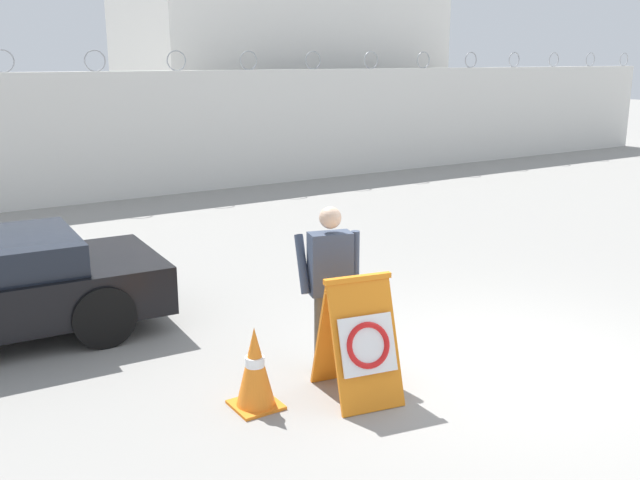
# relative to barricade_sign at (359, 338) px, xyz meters

# --- Properties ---
(ground_plane) EXTENTS (90.00, 90.00, 0.00)m
(ground_plane) POSITION_rel_barricade_sign_xyz_m (1.76, -0.29, -0.59)
(ground_plane) COLOR gray
(perimeter_wall) EXTENTS (36.00, 0.30, 3.29)m
(perimeter_wall) POSITION_rel_barricade_sign_xyz_m (1.76, 10.86, 0.83)
(perimeter_wall) COLOR silver
(perimeter_wall) RESTS_ON ground_plane
(building_block) EXTENTS (9.31, 5.18, 5.07)m
(building_block) POSITION_rel_barricade_sign_xyz_m (7.81, 14.96, 1.95)
(building_block) COLOR silver
(building_block) RESTS_ON ground_plane
(barricade_sign) EXTENTS (0.77, 0.92, 1.19)m
(barricade_sign) POSITION_rel_barricade_sign_xyz_m (0.00, 0.00, 0.00)
(barricade_sign) COLOR orange
(barricade_sign) RESTS_ON ground_plane
(security_guard) EXTENTS (0.61, 0.50, 1.71)m
(security_guard) POSITION_rel_barricade_sign_xyz_m (0.12, 0.67, 0.36)
(security_guard) COLOR #514C42
(security_guard) RESTS_ON ground_plane
(traffic_cone_near) EXTENTS (0.42, 0.42, 0.78)m
(traffic_cone_near) POSITION_rel_barricade_sign_xyz_m (-0.92, 0.34, -0.20)
(traffic_cone_near) COLOR orange
(traffic_cone_near) RESTS_ON ground_plane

